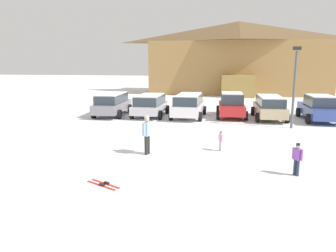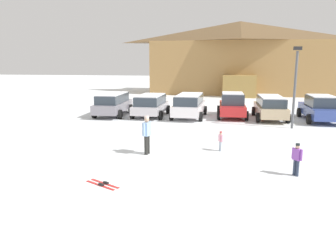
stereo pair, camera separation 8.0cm
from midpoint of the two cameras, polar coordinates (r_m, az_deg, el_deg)
name	(u,v)px [view 1 (the left image)]	position (r m, az deg, el deg)	size (l,w,h in m)	color
ground	(154,205)	(9.42, -2.62, -13.54)	(160.00, 160.00, 0.00)	white
ski_lodge	(238,57)	(42.27, 12.00, 11.63)	(21.57, 10.90, 8.69)	#A17844
parked_grey_wagon	(112,103)	(24.51, -9.77, 3.90)	(2.13, 4.69, 1.63)	gray
parked_silver_wagon	(150,104)	(23.81, -3.23, 3.76)	(2.35, 4.31, 1.56)	silver
parked_white_suv	(189,105)	(23.32, 3.51, 3.71)	(2.39, 4.77, 1.65)	white
parked_red_sedan	(231,105)	(23.76, 10.89, 3.61)	(2.13, 4.17, 1.77)	red
parked_beige_suv	(270,107)	(23.61, 17.17, 3.26)	(2.14, 4.58, 1.60)	tan
parked_blue_hatchback	(319,108)	(24.13, 24.70, 2.88)	(2.17, 4.61, 1.73)	#354995
skier_child_in_purple_jacket	(297,157)	(12.26, 21.40, -5.11)	(0.30, 0.36, 1.16)	#2C374D
skier_child_in_pink_snowsuit	(221,140)	(14.74, 9.00, -2.41)	(0.20, 0.31, 0.89)	#A4B1C3
skier_adult_in_blue_parka	(147,133)	(13.99, -3.84, -1.18)	(0.34, 0.60, 1.67)	#272724
pair_of_skis	(104,184)	(10.98, -11.37, -9.93)	(1.29, 0.88, 0.08)	red
lamp_post	(295,82)	(20.59, 21.07, 7.09)	(0.44, 0.24, 4.76)	#515459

